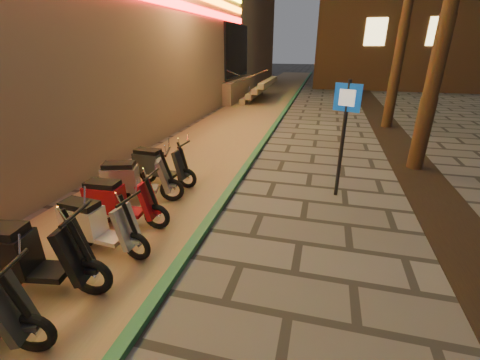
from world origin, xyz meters
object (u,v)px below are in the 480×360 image
(scooter_6, at_px, (95,225))
(scooter_7, at_px, (117,201))
(scooter_5, at_px, (24,256))
(pedestrian_sign, at_px, (344,124))
(scooter_8, at_px, (133,180))
(scooter_9, at_px, (158,165))

(scooter_6, distance_m, scooter_7, 0.83)
(scooter_5, relative_size, scooter_7, 1.16)
(pedestrian_sign, bearing_deg, scooter_8, -137.77)
(pedestrian_sign, height_order, scooter_6, pedestrian_sign)
(scooter_9, bearing_deg, scooter_6, -79.14)
(scooter_6, relative_size, scooter_8, 0.96)
(pedestrian_sign, height_order, scooter_5, pedestrian_sign)
(scooter_7, bearing_deg, scooter_9, 92.49)
(scooter_7, bearing_deg, pedestrian_sign, 27.46)
(scooter_6, xyz_separation_m, scooter_8, (-0.39, 1.74, 0.03))
(scooter_5, relative_size, scooter_9, 1.17)
(pedestrian_sign, height_order, scooter_7, pedestrian_sign)
(pedestrian_sign, height_order, scooter_8, pedestrian_sign)
(scooter_5, xyz_separation_m, scooter_8, (-0.11, 2.79, -0.06))
(scooter_7, height_order, scooter_9, scooter_7)
(scooter_8, distance_m, scooter_9, 1.02)
(scooter_8, bearing_deg, scooter_5, -105.70)
(pedestrian_sign, bearing_deg, scooter_9, -150.94)
(scooter_8, bearing_deg, scooter_6, -95.43)
(scooter_6, relative_size, scooter_9, 1.00)
(scooter_5, bearing_deg, scooter_8, 82.64)
(pedestrian_sign, bearing_deg, scooter_7, -125.93)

